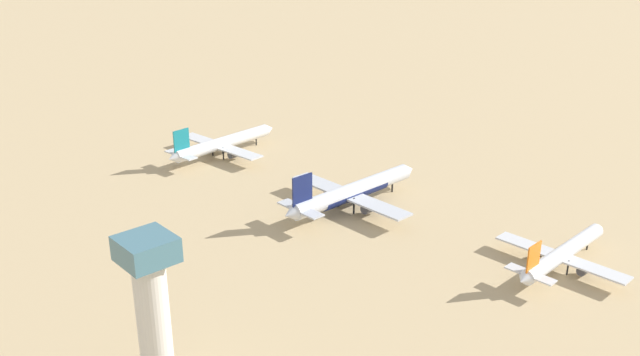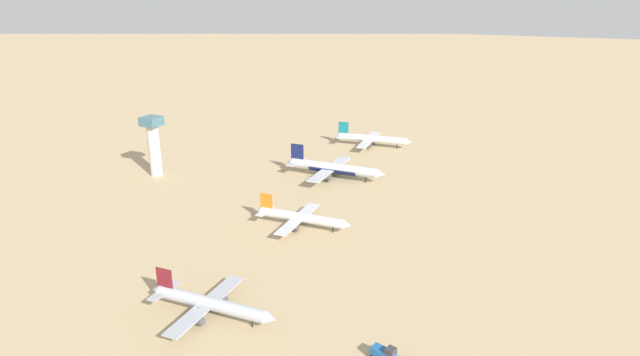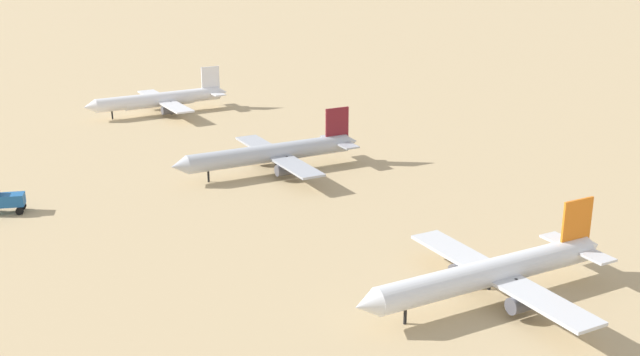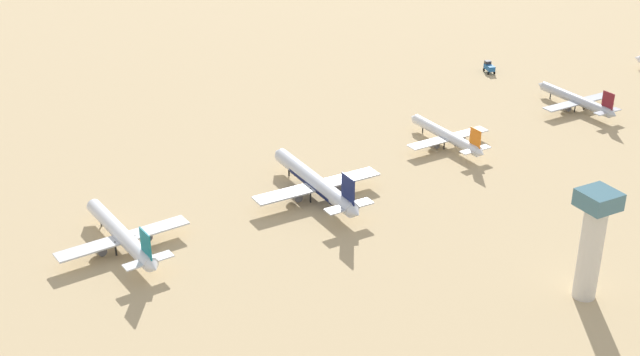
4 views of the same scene
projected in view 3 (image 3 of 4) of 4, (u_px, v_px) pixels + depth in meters
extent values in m
plane|color=tan|center=(504.00, 289.00, 85.83)|extent=(1800.00, 1800.00, 0.00)
cylinder|color=white|center=(159.00, 99.00, 168.12)|extent=(28.22, 5.26, 2.96)
cone|color=white|center=(90.00, 107.00, 160.76)|extent=(2.73, 3.10, 2.90)
cone|color=white|center=(222.00, 92.00, 175.41)|extent=(2.40, 2.84, 2.67)
cube|color=white|center=(210.00, 78.00, 173.00)|extent=(4.30, 0.63, 5.46)
cube|color=silver|center=(213.00, 92.00, 174.20)|extent=(3.26, 9.53, 0.28)
cube|color=silver|center=(164.00, 101.00, 168.85)|extent=(6.07, 26.74, 0.35)
cylinder|color=#4C4C54|center=(169.00, 110.00, 165.04)|extent=(3.41, 2.06, 1.79)
cylinder|color=#4C4C54|center=(155.00, 102.00, 172.71)|extent=(3.41, 2.06, 1.79)
cylinder|color=black|center=(112.00, 113.00, 163.53)|extent=(0.34, 0.34, 2.98)
cylinder|color=black|center=(171.00, 108.00, 167.95)|extent=(0.34, 0.34, 2.98)
cylinder|color=black|center=(165.00, 104.00, 171.27)|extent=(0.34, 0.34, 2.98)
cylinder|color=white|center=(159.00, 100.00, 168.19)|extent=(15.63, 4.23, 2.97)
cylinder|color=#B2B7C1|center=(270.00, 153.00, 126.58)|extent=(29.00, 4.14, 3.05)
cone|color=#B2B7C1|center=(179.00, 166.00, 119.58)|extent=(2.68, 3.08, 2.99)
cone|color=#B2B7C1|center=(351.00, 142.00, 133.51)|extent=(2.35, 2.83, 2.75)
cube|color=maroon|center=(337.00, 124.00, 131.12)|extent=(4.42, 0.45, 5.62)
cube|color=#A4A8B2|center=(339.00, 142.00, 132.34)|extent=(2.93, 9.72, 0.29)
cube|color=#A4A8B2|center=(277.00, 155.00, 127.28)|extent=(5.04, 27.43, 0.36)
cylinder|color=#4C4C54|center=(286.00, 170.00, 123.28)|extent=(3.44, 1.97, 1.85)
cylinder|color=#4C4C54|center=(262.00, 155.00, 131.39)|extent=(3.44, 1.97, 1.85)
cylinder|color=black|center=(208.00, 173.00, 122.26)|extent=(0.35, 0.35, 3.07)
cylinder|color=black|center=(287.00, 165.00, 126.28)|extent=(0.35, 0.35, 3.07)
cylinder|color=black|center=(276.00, 159.00, 129.79)|extent=(0.35, 0.35, 3.07)
cylinder|color=silver|center=(489.00, 273.00, 82.06)|extent=(28.67, 4.36, 3.01)
cone|color=silver|center=(367.00, 305.00, 75.02)|extent=(2.68, 3.07, 2.95)
cone|color=silver|center=(591.00, 246.00, 89.03)|extent=(2.35, 2.82, 2.71)
cube|color=orange|center=(577.00, 222.00, 86.65)|extent=(4.37, 0.48, 5.55)
cube|color=silver|center=(577.00, 248.00, 87.86)|extent=(2.98, 9.63, 0.29)
cube|color=silver|center=(497.00, 275.00, 82.76)|extent=(5.23, 27.13, 0.36)
cylinder|color=#4C4C54|center=(523.00, 303.00, 78.82)|extent=(3.41, 1.98, 1.82)
cylinder|color=#4C4C54|center=(464.00, 269.00, 86.79)|extent=(3.41, 1.98, 1.82)
cylinder|color=black|center=(405.00, 311.00, 77.71)|extent=(0.35, 0.35, 3.03)
cylinder|color=black|center=(515.00, 292.00, 81.79)|extent=(0.35, 0.35, 3.03)
cylinder|color=black|center=(490.00, 277.00, 85.24)|extent=(0.35, 0.35, 3.03)
cube|color=#1E5999|center=(5.00, 200.00, 108.53)|extent=(5.61, 3.52, 1.70)
cylinder|color=black|center=(20.00, 211.00, 108.25)|extent=(1.15, 0.61, 1.10)
cylinder|color=black|center=(22.00, 206.00, 110.40)|extent=(1.15, 0.61, 1.10)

